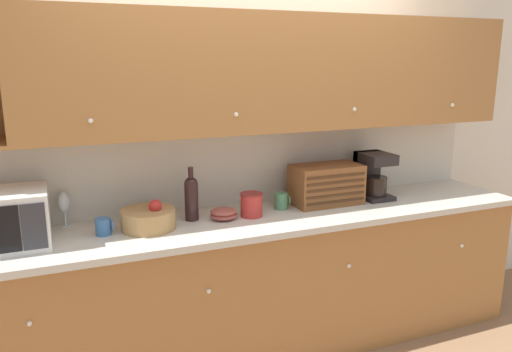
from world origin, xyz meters
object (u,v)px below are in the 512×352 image
object	(u,v)px
storage_canister	(251,205)
mug	(104,227)
wine_bottle	(191,196)
coffee_maker	(373,175)
fruit_basket	(149,219)
wine_glass	(64,203)
bowl_stack_on_counter	(223,214)
mug_blue_second	(281,201)
bread_box	(326,184)

from	to	relation	value
storage_canister	mug	bearing A→B (deg)	-179.92
wine_bottle	coffee_maker	world-z (taller)	wine_bottle
wine_bottle	fruit_basket	bearing A→B (deg)	-167.00
wine_glass	bowl_stack_on_counter	world-z (taller)	wine_glass
mug	wine_glass	bearing A→B (deg)	129.21
fruit_basket	storage_canister	distance (m)	0.63
mug	bowl_stack_on_counter	world-z (taller)	mug
wine_glass	fruit_basket	world-z (taller)	wine_glass
fruit_basket	bowl_stack_on_counter	xyz separation A→B (m)	(0.45, 0.00, -0.03)
coffee_maker	mug_blue_second	bearing A→B (deg)	-179.25
bowl_stack_on_counter	fruit_basket	bearing A→B (deg)	-179.52
wine_bottle	bread_box	xyz separation A→B (m)	(0.93, -0.00, -0.02)
wine_glass	bread_box	xyz separation A→B (m)	(1.64, -0.16, -0.01)
mug	mug_blue_second	xyz separation A→B (m)	(1.12, 0.08, 0.01)
wine_bottle	mug_blue_second	distance (m)	0.61
fruit_basket	coffee_maker	xyz separation A→B (m)	(1.58, 0.07, 0.10)
fruit_basket	wine_glass	bearing A→B (deg)	153.04
wine_bottle	mug_blue_second	size ratio (longest dim) A/B	3.09
bowl_stack_on_counter	mug_blue_second	distance (m)	0.42
wine_bottle	bowl_stack_on_counter	size ratio (longest dim) A/B	1.97
mug_blue_second	wine_bottle	bearing A→B (deg)	-179.74
wine_bottle	coffee_maker	size ratio (longest dim) A/B	1.02
wine_glass	fruit_basket	xyz separation A→B (m)	(0.44, -0.22, -0.08)
mug	bread_box	world-z (taller)	bread_box
storage_canister	wine_glass	bearing A→B (deg)	167.77
wine_glass	mug_blue_second	distance (m)	1.33
fruit_basket	bread_box	xyz separation A→B (m)	(1.20, 0.06, 0.07)
mug	wine_bottle	size ratio (longest dim) A/B	0.29
bowl_stack_on_counter	wine_glass	bearing A→B (deg)	166.16
bread_box	coffee_maker	distance (m)	0.38
bowl_stack_on_counter	wine_bottle	bearing A→B (deg)	162.03
fruit_basket	mug_blue_second	size ratio (longest dim) A/B	2.93
wine_glass	wine_bottle	distance (m)	0.73
mug	storage_canister	bearing A→B (deg)	0.08
bowl_stack_on_counter	storage_canister	bearing A→B (deg)	-3.93
bread_box	mug	bearing A→B (deg)	-177.25
storage_canister	mug_blue_second	bearing A→B (deg)	17.13
fruit_basket	storage_canister	world-z (taller)	fruit_basket
mug	mug_blue_second	distance (m)	1.13
wine_glass	coffee_maker	size ratio (longest dim) A/B	0.65
mug	bread_box	bearing A→B (deg)	2.75
mug	coffee_maker	distance (m)	1.84
mug_blue_second	bread_box	xyz separation A→B (m)	(0.33, -0.01, 0.08)
storage_canister	coffee_maker	distance (m)	0.96
wine_glass	storage_canister	distance (m)	1.10
storage_canister	coffee_maker	xyz separation A→B (m)	(0.95, 0.08, 0.09)
wine_bottle	storage_canister	world-z (taller)	wine_bottle
coffee_maker	fruit_basket	bearing A→B (deg)	-177.29
mug	fruit_basket	size ratio (longest dim) A/B	0.31
wine_glass	wine_bottle	world-z (taller)	wine_bottle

